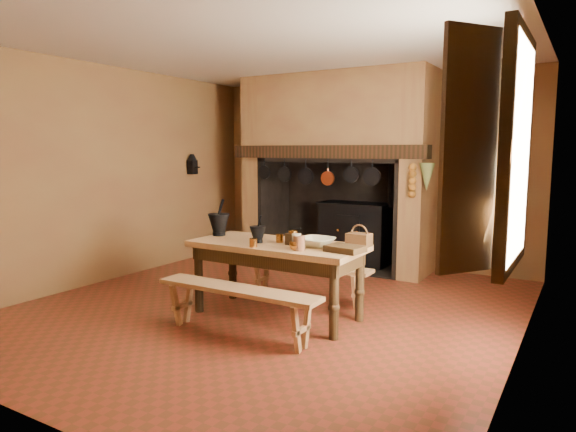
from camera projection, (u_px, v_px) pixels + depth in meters
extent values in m
plane|color=maroon|center=(269.00, 307.00, 5.62)|extent=(5.50, 5.50, 0.00)
plane|color=silver|center=(268.00, 43.00, 5.26)|extent=(5.50, 5.50, 0.00)
cube|color=olive|center=(367.00, 171.00, 7.78)|extent=(5.00, 0.02, 2.80)
cube|color=olive|center=(108.00, 174.00, 6.71)|extent=(0.02, 5.50, 2.80)
cube|color=olive|center=(527.00, 189.00, 4.17)|extent=(0.02, 5.50, 2.80)
cube|color=olive|center=(22.00, 202.00, 3.09)|extent=(5.00, 0.02, 2.80)
cube|color=olive|center=(265.00, 170.00, 8.19)|extent=(0.30, 0.90, 2.80)
cube|color=olive|center=(420.00, 173.00, 6.92)|extent=(0.30, 0.90, 2.80)
cube|color=olive|center=(337.00, 116.00, 7.45)|extent=(2.20, 0.90, 1.20)
cube|color=black|center=(324.00, 152.00, 7.17)|extent=(2.95, 0.22, 0.18)
cube|color=black|center=(348.00, 209.00, 7.99)|extent=(2.20, 0.06, 1.60)
cube|color=black|center=(335.00, 264.00, 7.73)|extent=(2.20, 0.90, 0.02)
cube|color=black|center=(355.00, 235.00, 7.67)|extent=(1.00, 0.50, 0.90)
cube|color=black|center=(355.00, 204.00, 7.60)|extent=(1.04, 0.54, 0.04)
cube|color=black|center=(348.00, 231.00, 7.44)|extent=(0.35, 0.02, 0.45)
cylinder|color=black|center=(392.00, 183.00, 7.29)|extent=(0.10, 0.10, 0.70)
cylinder|color=#B6712A|center=(338.00, 230.00, 7.50)|extent=(0.03, 0.03, 0.03)
cylinder|color=#B6712A|center=(357.00, 232.00, 7.35)|extent=(0.03, 0.03, 0.03)
cylinder|color=#B6712A|center=(292.00, 253.00, 8.10)|extent=(0.40, 0.40, 0.20)
cylinder|color=#B6712A|center=(287.00, 257.00, 7.86)|extent=(0.34, 0.34, 0.18)
cube|color=black|center=(285.00, 252.00, 8.29)|extent=(0.18, 0.18, 0.16)
cone|color=#616A32|center=(427.00, 177.00, 6.37)|extent=(0.20, 0.20, 0.35)
cube|color=white|center=(520.00, 152.00, 3.80)|extent=(0.02, 1.00, 1.60)
cube|color=#31210F|center=(522.00, 35.00, 3.71)|extent=(0.08, 1.16, 0.08)
cube|color=#31210F|center=(510.00, 262.00, 3.93)|extent=(0.08, 1.16, 0.08)
cube|color=#31210F|center=(469.00, 152.00, 3.34)|extent=(0.29, 0.39, 1.60)
cube|color=#31210F|center=(501.00, 151.00, 4.50)|extent=(0.29, 0.39, 1.60)
cube|color=black|center=(192.00, 167.00, 7.98)|extent=(0.12, 0.12, 0.22)
cone|color=black|center=(192.00, 157.00, 7.96)|extent=(0.16, 0.16, 0.10)
cylinder|color=black|center=(197.00, 167.00, 7.94)|extent=(0.12, 0.02, 0.02)
cube|color=tan|center=(277.00, 246.00, 5.24)|extent=(1.78, 0.79, 0.06)
cube|color=#31210F|center=(277.00, 255.00, 5.25)|extent=(1.66, 0.67, 0.14)
cylinder|color=#31210F|center=(199.00, 279.00, 5.43)|extent=(0.09, 0.09, 0.71)
cylinder|color=#31210F|center=(334.00, 301.00, 4.63)|extent=(0.09, 0.09, 0.71)
cylinder|color=#31210F|center=(233.00, 268.00, 5.94)|extent=(0.09, 0.09, 0.71)
cylinder|color=#31210F|center=(360.00, 286.00, 5.14)|extent=(0.09, 0.09, 0.71)
cube|color=tan|center=(237.00, 290.00, 4.69)|extent=(1.66, 0.29, 0.04)
cube|color=tan|center=(307.00, 265.00, 5.84)|extent=(1.53, 0.27, 0.04)
cylinder|color=black|center=(219.00, 234.00, 5.68)|extent=(0.14, 0.14, 0.04)
cone|color=black|center=(219.00, 223.00, 5.66)|extent=(0.24, 0.24, 0.20)
cylinder|color=black|center=(221.00, 208.00, 5.63)|extent=(0.10, 0.04, 0.20)
cylinder|color=black|center=(258.00, 241.00, 5.24)|extent=(0.10, 0.10, 0.03)
cone|color=black|center=(258.00, 233.00, 5.23)|extent=(0.17, 0.17, 0.14)
cylinder|color=black|center=(259.00, 222.00, 5.20)|extent=(0.07, 0.03, 0.14)
cube|color=#31210F|center=(293.00, 239.00, 5.12)|extent=(0.14, 0.14, 0.12)
cylinder|color=#B6712A|center=(293.00, 232.00, 5.11)|extent=(0.09, 0.09, 0.03)
cylinder|color=black|center=(297.00, 229.00, 5.08)|extent=(0.10, 0.03, 0.03)
cylinder|color=#B6712A|center=(253.00, 243.00, 5.00)|extent=(0.10, 0.10, 0.09)
cylinder|color=#B6712A|center=(280.00, 238.00, 5.25)|extent=(0.08, 0.08, 0.09)
imported|color=beige|center=(316.00, 242.00, 5.03)|extent=(0.37, 0.37, 0.09)
cylinder|color=brown|center=(299.00, 243.00, 4.84)|extent=(0.12, 0.12, 0.14)
cylinder|color=beige|center=(296.00, 242.00, 4.88)|extent=(0.11, 0.11, 0.15)
cube|color=#502E18|center=(359.00, 240.00, 5.04)|extent=(0.23, 0.17, 0.13)
torus|color=#502E18|center=(359.00, 233.00, 5.04)|extent=(0.18, 0.02, 0.18)
cube|color=#31210F|center=(345.00, 249.00, 4.77)|extent=(0.37, 0.29, 0.06)
imported|color=#B6712A|center=(295.00, 246.00, 4.84)|extent=(0.13, 0.13, 0.09)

